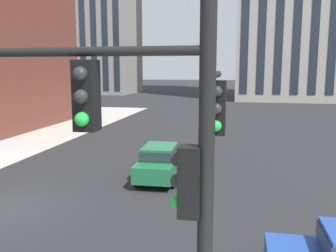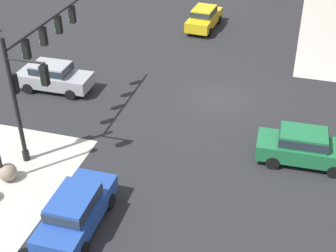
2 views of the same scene
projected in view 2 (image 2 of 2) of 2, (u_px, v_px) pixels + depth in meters
name	position (u px, v px, depth m)	size (l,w,h in m)	color
ground_plane	(218.00, 98.00, 27.25)	(320.00, 320.00, 0.00)	#262628
traffic_signal_main	(36.00, 64.00, 21.45)	(7.23, 2.09, 6.20)	black
bollard_sphere_curb_a	(8.00, 172.00, 20.88)	(0.83, 0.83, 0.83)	gray
car_main_southbound_near	(54.00, 76.00, 27.63)	(1.94, 4.42, 1.68)	#99999E
car_main_southbound_far	(76.00, 210.00, 18.15)	(4.42, 1.93, 1.68)	#23479E
car_cross_eastbound	(204.00, 17.00, 35.86)	(4.51, 2.13, 1.68)	gold
car_cross_westbound	(304.00, 146.00, 21.69)	(2.01, 4.46, 1.68)	#1E6B3D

